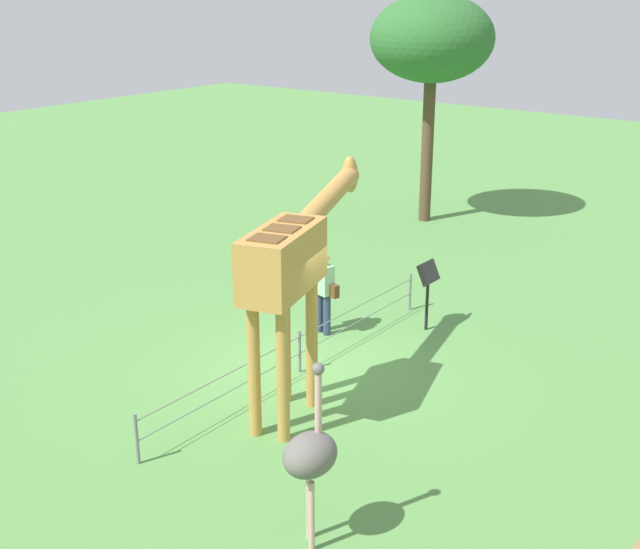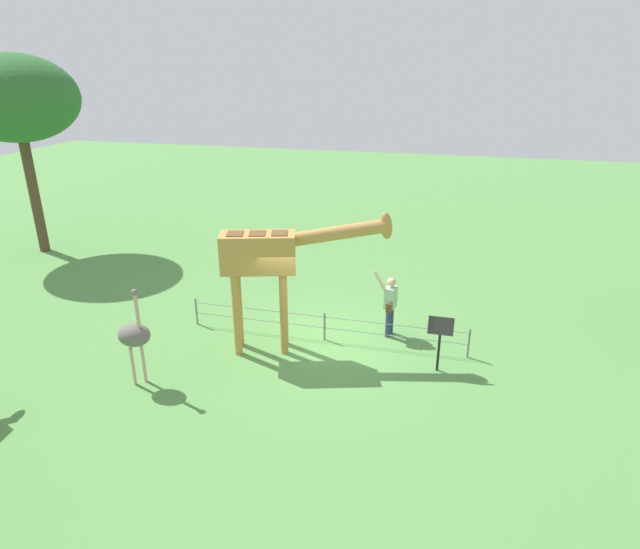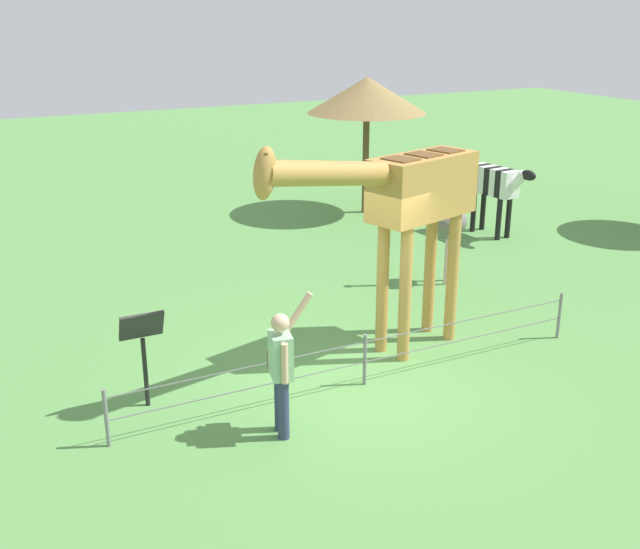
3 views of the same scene
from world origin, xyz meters
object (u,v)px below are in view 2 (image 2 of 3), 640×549
at_px(visitor, 390,303).
at_px(giraffe, 273,259).
at_px(tree_west, 15,99).
at_px(info_sign, 440,333).
at_px(ostrich, 134,335).

bearing_deg(visitor, giraffe, -152.03).
relative_size(tree_west, info_sign, 5.18).
relative_size(giraffe, ostrich, 1.74).
xyz_separation_m(giraffe, info_sign, (3.87, -0.06, -1.39)).
height_order(visitor, ostrich, ostrich).
bearing_deg(tree_west, giraffe, -24.40).
height_order(ostrich, info_sign, ostrich).
height_order(visitor, info_sign, visitor).
distance_m(ostrich, info_sign, 6.61).
relative_size(visitor, ostrich, 0.78).
distance_m(visitor, info_sign, 1.93).
xyz_separation_m(visitor, info_sign, (1.29, -1.43, 0.05)).
height_order(giraffe, ostrich, giraffe).
height_order(ostrich, tree_west, tree_west).
xyz_separation_m(giraffe, visitor, (2.58, 1.37, -1.43)).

